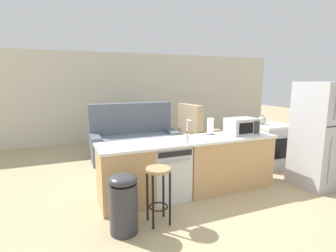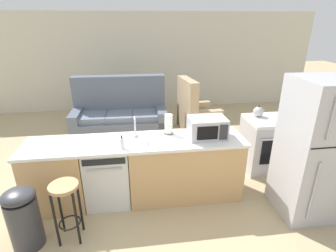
{
  "view_description": "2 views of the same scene",
  "coord_description": "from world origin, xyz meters",
  "px_view_note": "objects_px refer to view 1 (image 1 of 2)",
  "views": [
    {
      "loc": [
        -1.73,
        -3.6,
        1.83
      ],
      "look_at": [
        -0.04,
        0.49,
        1.04
      ],
      "focal_mm": 28.0,
      "sensor_mm": 36.0,
      "label": 1
    },
    {
      "loc": [
        0.16,
        -3.17,
        2.4
      ],
      "look_at": [
        0.63,
        0.32,
        0.96
      ],
      "focal_mm": 28.0,
      "sensor_mm": 36.0,
      "label": 2
    }
  ],
  "objects_px": {
    "refrigerator": "(320,135)",
    "armchair": "(196,136)",
    "microwave": "(241,126)",
    "trash_bin": "(123,203)",
    "soap_bottle": "(187,138)",
    "couch": "(134,140)",
    "paper_towel_roll": "(210,127)",
    "kettle": "(262,120)",
    "bar_stool": "(158,184)",
    "dishwasher": "(168,171)",
    "stove_range": "(271,145)"
  },
  "relations": [
    {
      "from": "paper_towel_roll",
      "to": "microwave",
      "type": "bearing_deg",
      "value": -20.55
    },
    {
      "from": "soap_bottle",
      "to": "trash_bin",
      "type": "distance_m",
      "value": 1.35
    },
    {
      "from": "stove_range",
      "to": "couch",
      "type": "distance_m",
      "value": 3.1
    },
    {
      "from": "bar_stool",
      "to": "couch",
      "type": "bearing_deg",
      "value": 80.83
    },
    {
      "from": "dishwasher",
      "to": "refrigerator",
      "type": "bearing_deg",
      "value": -11.93
    },
    {
      "from": "trash_bin",
      "to": "armchair",
      "type": "relative_size",
      "value": 0.62
    },
    {
      "from": "microwave",
      "to": "bar_stool",
      "type": "relative_size",
      "value": 0.68
    },
    {
      "from": "soap_bottle",
      "to": "bar_stool",
      "type": "relative_size",
      "value": 0.24
    },
    {
      "from": "stove_range",
      "to": "paper_towel_roll",
      "type": "xyz_separation_m",
      "value": [
        -1.73,
        -0.36,
        0.59
      ]
    },
    {
      "from": "microwave",
      "to": "stove_range",
      "type": "bearing_deg",
      "value": 24.08
    },
    {
      "from": "bar_stool",
      "to": "couch",
      "type": "relative_size",
      "value": 0.37
    },
    {
      "from": "refrigerator",
      "to": "armchair",
      "type": "distance_m",
      "value": 3.08
    },
    {
      "from": "refrigerator",
      "to": "armchair",
      "type": "bearing_deg",
      "value": 105.59
    },
    {
      "from": "kettle",
      "to": "refrigerator",
      "type": "bearing_deg",
      "value": -82.32
    },
    {
      "from": "stove_range",
      "to": "couch",
      "type": "height_order",
      "value": "couch"
    },
    {
      "from": "refrigerator",
      "to": "couch",
      "type": "distance_m",
      "value": 3.87
    },
    {
      "from": "refrigerator",
      "to": "microwave",
      "type": "bearing_deg",
      "value": 155.97
    },
    {
      "from": "trash_bin",
      "to": "soap_bottle",
      "type": "bearing_deg",
      "value": 25.13
    },
    {
      "from": "soap_bottle",
      "to": "trash_bin",
      "type": "height_order",
      "value": "soap_bottle"
    },
    {
      "from": "dishwasher",
      "to": "refrigerator",
      "type": "distance_m",
      "value": 2.7
    },
    {
      "from": "dishwasher",
      "to": "kettle",
      "type": "xyz_separation_m",
      "value": [
        2.43,
        0.68,
        0.56
      ]
    },
    {
      "from": "paper_towel_roll",
      "to": "couch",
      "type": "xyz_separation_m",
      "value": [
        -0.78,
        2.17,
        -0.64
      ]
    },
    {
      "from": "paper_towel_roll",
      "to": "armchair",
      "type": "xyz_separation_m",
      "value": [
        0.92,
        2.18,
        -0.69
      ]
    },
    {
      "from": "refrigerator",
      "to": "trash_bin",
      "type": "distance_m",
      "value": 3.5
    },
    {
      "from": "microwave",
      "to": "trash_bin",
      "type": "height_order",
      "value": "microwave"
    },
    {
      "from": "armchair",
      "to": "microwave",
      "type": "bearing_deg",
      "value": -99.94
    },
    {
      "from": "paper_towel_roll",
      "to": "couch",
      "type": "bearing_deg",
      "value": 109.85
    },
    {
      "from": "kettle",
      "to": "trash_bin",
      "type": "height_order",
      "value": "kettle"
    },
    {
      "from": "microwave",
      "to": "trash_bin",
      "type": "bearing_deg",
      "value": -162.5
    },
    {
      "from": "refrigerator",
      "to": "soap_bottle",
      "type": "xyz_separation_m",
      "value": [
        -2.37,
        0.36,
        0.08
      ]
    },
    {
      "from": "refrigerator",
      "to": "soap_bottle",
      "type": "relative_size",
      "value": 10.2
    },
    {
      "from": "stove_range",
      "to": "couch",
      "type": "relative_size",
      "value": 0.45
    },
    {
      "from": "dishwasher",
      "to": "stove_range",
      "type": "xyz_separation_m",
      "value": [
        2.6,
        0.55,
        0.03
      ]
    },
    {
      "from": "dishwasher",
      "to": "bar_stool",
      "type": "distance_m",
      "value": 0.78
    },
    {
      "from": "soap_bottle",
      "to": "microwave",
      "type": "bearing_deg",
      "value": 9.52
    },
    {
      "from": "stove_range",
      "to": "soap_bottle",
      "type": "height_order",
      "value": "soap_bottle"
    },
    {
      "from": "bar_stool",
      "to": "dishwasher",
      "type": "bearing_deg",
      "value": 58.83
    },
    {
      "from": "refrigerator",
      "to": "soap_bottle",
      "type": "distance_m",
      "value": 2.4
    },
    {
      "from": "trash_bin",
      "to": "stove_range",
      "type": "bearing_deg",
      "value": 19.9
    },
    {
      "from": "refrigerator",
      "to": "kettle",
      "type": "height_order",
      "value": "refrigerator"
    },
    {
      "from": "soap_bottle",
      "to": "couch",
      "type": "distance_m",
      "value": 2.61
    },
    {
      "from": "bar_stool",
      "to": "couch",
      "type": "distance_m",
      "value": 3.06
    },
    {
      "from": "microwave",
      "to": "kettle",
      "type": "distance_m",
      "value": 1.26
    },
    {
      "from": "soap_bottle",
      "to": "bar_stool",
      "type": "xyz_separation_m",
      "value": [
        -0.63,
        -0.47,
        -0.44
      ]
    },
    {
      "from": "stove_range",
      "to": "armchair",
      "type": "bearing_deg",
      "value": 114.1
    },
    {
      "from": "dishwasher",
      "to": "trash_bin",
      "type": "bearing_deg",
      "value": -140.72
    },
    {
      "from": "dishwasher",
      "to": "soap_bottle",
      "type": "distance_m",
      "value": 0.63
    },
    {
      "from": "dishwasher",
      "to": "paper_towel_roll",
      "type": "xyz_separation_m",
      "value": [
        0.87,
        0.19,
        0.62
      ]
    },
    {
      "from": "couch",
      "to": "armchair",
      "type": "bearing_deg",
      "value": 0.55
    },
    {
      "from": "stove_range",
      "to": "trash_bin",
      "type": "bearing_deg",
      "value": -160.1
    }
  ]
}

